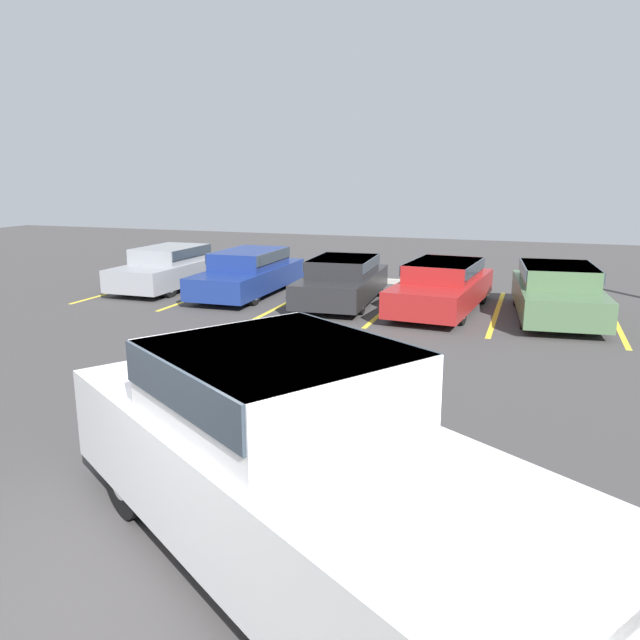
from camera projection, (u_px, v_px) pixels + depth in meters
The scene contains 14 objects.
ground_plane at pixel (132, 589), 5.23m from camera, with size 60.00×60.00×0.00m, color #423F3F.
stall_stripe_a at pixel (132, 287), 19.17m from camera, with size 0.12×5.49×0.01m, color yellow.
stall_stripe_b at pixel (210, 292), 18.30m from camera, with size 0.12×5.49×0.01m, color yellow.
stall_stripe_c at pixel (296, 298), 17.43m from camera, with size 0.12×5.49×0.01m, color yellow.
stall_stripe_d at pixel (391, 305), 16.55m from camera, with size 0.12×5.49×0.01m, color yellow.
stall_stripe_e at pixel (497, 312), 15.68m from camera, with size 0.12×5.49×0.01m, color yellow.
stall_stripe_f at pixel (615, 320), 14.81m from camera, with size 0.12×5.49×0.01m, color yellow.
pickup_truck at pixel (300, 464), 5.37m from camera, with size 5.96×4.88×1.94m.
parked_sedan_a at pixel (170, 266), 18.85m from camera, with size 1.71×4.29×1.26m.
parked_sedan_b at pixel (249, 271), 17.90m from camera, with size 1.78×4.72×1.27m.
parked_sedan_c at pixel (342, 279), 16.70m from camera, with size 1.98×4.35×1.22m.
parked_sedan_d at pixel (443, 284), 15.77m from camera, with size 2.15×4.80×1.25m.
parked_sedan_e at pixel (557, 290), 14.90m from camera, with size 2.24×4.55×1.28m.
wheel_stop_curb at pixel (396, 282), 19.74m from camera, with size 1.82×0.20×0.14m, color #B7B2A8.
Camera 1 is at (3.00, -3.79, 3.39)m, focal length 35.00 mm.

